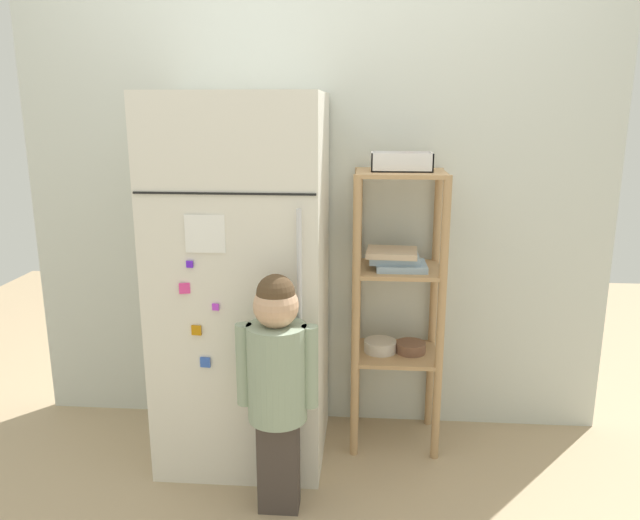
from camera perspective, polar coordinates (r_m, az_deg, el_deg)
The scene contains 6 objects.
ground_plane at distance 2.94m, azimuth -1.09°, elevation -17.50°, with size 6.00×6.00×0.00m, color tan.
kitchen_wall_back at distance 2.90m, azimuth -0.50°, elevation 4.36°, with size 2.78×0.03×2.10m, color silver.
refrigerator at distance 2.68m, azimuth -7.17°, elevation -2.07°, with size 0.70×0.64×1.60m.
child_standing at distance 2.32m, azimuth -4.03°, elevation -10.40°, with size 0.31×0.23×0.96m.
pantry_shelf_unit at distance 2.77m, azimuth 7.17°, elevation -2.84°, with size 0.40×0.35×1.28m.
fruit_bin at distance 2.66m, azimuth 7.95°, elevation 8.92°, with size 0.26×0.14×0.08m.
Camera 1 is at (0.25, -2.50, 1.54)m, focal length 34.17 mm.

